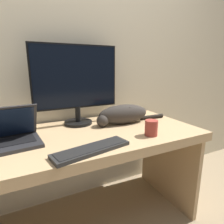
{
  "coord_description": "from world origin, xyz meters",
  "views": [
    {
      "loc": [
        -0.4,
        -0.76,
        1.15
      ],
      "look_at": [
        0.14,
        0.32,
        0.86
      ],
      "focal_mm": 30.0,
      "sensor_mm": 36.0,
      "label": 1
    }
  ],
  "objects": [
    {
      "name": "external_keyboard",
      "position": [
        -0.1,
        0.09,
        0.73
      ],
      "size": [
        0.44,
        0.19,
        0.02
      ],
      "rotation": [
        0.0,
        0.0,
        0.19
      ],
      "color": "black",
      "rests_on": "desk"
    },
    {
      "name": "monitor",
      "position": [
        -0.02,
        0.59,
        1.04
      ],
      "size": [
        0.63,
        0.21,
        0.58
      ],
      "color": "black",
      "rests_on": "desk"
    },
    {
      "name": "coffee_mug",
      "position": [
        0.32,
        0.14,
        0.77
      ],
      "size": [
        0.08,
        0.08,
        0.1
      ],
      "color": "#9E382D",
      "rests_on": "desk"
    },
    {
      "name": "wall_back",
      "position": [
        0.0,
        0.78,
        1.3
      ],
      "size": [
        6.4,
        0.06,
        2.6
      ],
      "color": "beige",
      "rests_on": "ground_plane"
    },
    {
      "name": "laptop",
      "position": [
        -0.48,
        0.36,
        0.77
      ],
      "size": [
        0.33,
        0.27,
        0.22
      ],
      "rotation": [
        0.0,
        0.0,
        0.1
      ],
      "color": "#232326",
      "rests_on": "desk"
    },
    {
      "name": "cat",
      "position": [
        0.29,
        0.44,
        0.8
      ],
      "size": [
        0.61,
        0.17,
        0.15
      ],
      "rotation": [
        0.0,
        0.0,
        -0.06
      ],
      "color": "#332D28",
      "rests_on": "desk"
    },
    {
      "name": "desk",
      "position": [
        0.0,
        0.36,
        0.57
      ],
      "size": [
        1.46,
        0.72,
        0.72
      ],
      "color": "tan",
      "rests_on": "ground_plane"
    }
  ]
}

